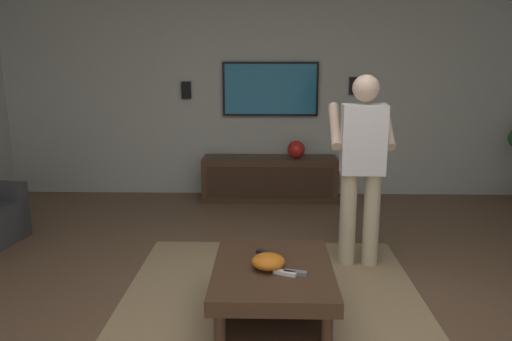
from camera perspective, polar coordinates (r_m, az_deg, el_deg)
The scene contains 14 objects.
ground_plane at distance 3.52m, azimuth 3.08°, elevation -17.12°, with size 8.48×8.48×0.00m, color brown.
wall_back_tv at distance 6.42m, azimuth 2.37°, elevation 9.16°, with size 0.10×7.26×2.70m, color #B2B7AD.
area_rug at distance 3.69m, azimuth 1.91°, elevation -15.51°, with size 2.51×2.25×0.01m, color #9E8460.
coffee_table at distance 3.38m, azimuth 1.98°, elevation -12.80°, with size 1.00×0.80×0.40m.
media_console at distance 6.25m, azimuth 1.63°, elevation -0.94°, with size 0.45×1.70×0.55m.
tv at distance 6.32m, azimuth 1.69°, elevation 9.47°, with size 0.05×1.22×0.69m.
person_standing at distance 4.20m, azimuth 12.26°, elevation 1.21°, with size 0.55×0.55×1.64m.
bowl at distance 3.29m, azimuth 1.44°, elevation -10.55°, with size 0.22×0.22×0.10m, color orange.
remote_white at distance 3.23m, azimuth 3.40°, elevation -11.83°, with size 0.15×0.04×0.02m, color white.
remote_black at distance 3.52m, azimuth 1.15°, elevation -9.62°, with size 0.15×0.04×0.02m, color black.
remote_grey at distance 3.23m, azimuth 4.59°, elevation -11.78°, with size 0.15×0.04×0.02m, color slate.
vase_round at distance 6.16m, azimuth 4.70°, elevation 2.49°, with size 0.22×0.22×0.22m, color red.
wall_speaker_left at distance 6.42m, azimuth 11.36°, elevation 9.65°, with size 0.06×0.12×0.22m, color black.
wall_speaker_right at distance 6.42m, azimuth -8.14°, elevation 9.26°, with size 0.06×0.12×0.22m, color black.
Camera 1 is at (-3.05, 0.11, 1.75)m, focal length 34.31 mm.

